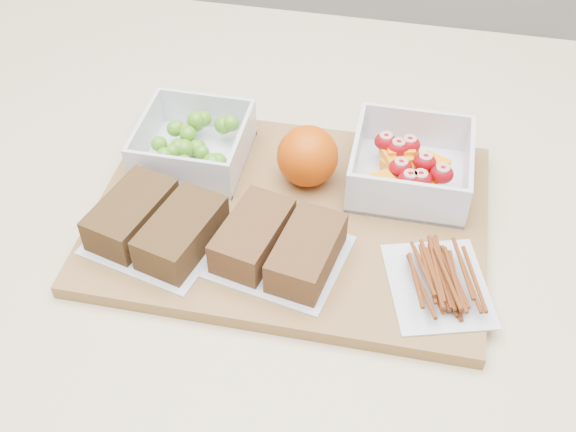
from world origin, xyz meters
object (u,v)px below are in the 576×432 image
fruit_container (410,167)px  sandwich_bag_left (157,224)px  cutting_board (290,217)px  sandwich_bag_center (280,245)px  pretzel_bag (439,278)px  orange (308,156)px  grape_container (195,144)px

fruit_container → sandwich_bag_left: (-0.25, -0.14, -0.00)m
cutting_board → sandwich_bag_center: sandwich_bag_center is taller
fruit_container → pretzel_bag: size_ratio=0.94×
orange → sandwich_bag_center: 0.12m
sandwich_bag_center → pretzel_bag: 0.16m
sandwich_bag_center → pretzel_bag: (0.16, -0.01, -0.01)m
cutting_board → pretzel_bag: size_ratio=3.08×
orange → fruit_container: bearing=9.7°
fruit_container → pretzel_bag: fruit_container is taller
fruit_container → orange: size_ratio=1.88×
sandwich_bag_left → cutting_board: bearing=26.7°
sandwich_bag_left → pretzel_bag: 0.29m
grape_container → pretzel_bag: size_ratio=0.88×
cutting_board → sandwich_bag_center: bearing=-88.0°
pretzel_bag → orange: bearing=140.6°
grape_container → sandwich_bag_left: 0.13m
fruit_container → cutting_board: bearing=-148.2°
orange → sandwich_bag_left: 0.18m
fruit_container → orange: bearing=-170.3°
sandwich_bag_center → pretzel_bag: sandwich_bag_center is taller
sandwich_bag_left → pretzel_bag: sandwich_bag_left is taller
pretzel_bag → sandwich_bag_center: bearing=178.1°
grape_container → sandwich_bag_center: bearing=-45.7°
cutting_board → pretzel_bag: 0.18m
grape_container → orange: size_ratio=1.75×
orange → sandwich_bag_center: (-0.01, -0.12, -0.02)m
grape_container → sandwich_bag_left: (-0.00, -0.13, -0.00)m
sandwich_bag_left → pretzel_bag: size_ratio=1.13×
cutting_board → sandwich_bag_center: (0.00, -0.07, 0.03)m
cutting_board → fruit_container: 0.14m
orange → sandwich_bag_left: (-0.14, -0.12, -0.01)m
grape_container → pretzel_bag: (0.29, -0.14, -0.01)m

